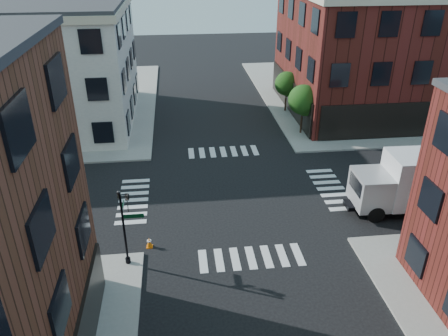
% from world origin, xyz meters
% --- Properties ---
extents(ground, '(120.00, 120.00, 0.00)m').
position_xyz_m(ground, '(0.00, 0.00, 0.00)').
color(ground, black).
rests_on(ground, ground).
extents(sidewalk_ne, '(30.00, 30.00, 0.15)m').
position_xyz_m(sidewalk_ne, '(21.00, 21.00, 0.07)').
color(sidewalk_ne, gray).
rests_on(sidewalk_ne, ground).
extents(sidewalk_nw, '(30.00, 30.00, 0.15)m').
position_xyz_m(sidewalk_nw, '(-21.00, 21.00, 0.07)').
color(sidewalk_nw, gray).
rests_on(sidewalk_nw, ground).
extents(building_ne, '(25.00, 16.00, 12.00)m').
position_xyz_m(building_ne, '(20.50, 16.00, 6.00)').
color(building_ne, '#411610').
rests_on(building_ne, ground).
extents(building_nw, '(22.00, 16.00, 11.00)m').
position_xyz_m(building_nw, '(-19.00, 16.00, 5.50)').
color(building_nw, silver).
rests_on(building_nw, ground).
extents(tree_near, '(2.69, 2.69, 4.49)m').
position_xyz_m(tree_near, '(7.56, 9.98, 3.16)').
color(tree_near, black).
rests_on(tree_near, ground).
extents(tree_far, '(2.43, 2.43, 4.07)m').
position_xyz_m(tree_far, '(7.56, 15.98, 2.87)').
color(tree_far, black).
rests_on(tree_far, ground).
extents(signal_pole, '(1.29, 1.24, 4.60)m').
position_xyz_m(signal_pole, '(-6.72, -6.68, 2.86)').
color(signal_pole, black).
rests_on(signal_pole, ground).
extents(box_truck, '(8.95, 2.93, 4.01)m').
position_xyz_m(box_truck, '(11.82, -3.27, 2.09)').
color(box_truck, silver).
rests_on(box_truck, ground).
extents(traffic_cone, '(0.39, 0.39, 0.66)m').
position_xyz_m(traffic_cone, '(-5.70, -5.34, 0.32)').
color(traffic_cone, orange).
rests_on(traffic_cone, ground).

